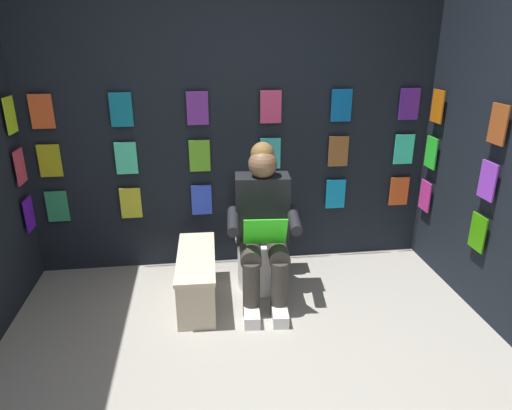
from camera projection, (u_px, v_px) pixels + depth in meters
The scene contains 5 objects.
display_wall_back at pixel (234, 122), 3.72m from camera, with size 3.44×0.14×2.48m.
display_wall_left at pixel (506, 144), 2.99m from camera, with size 0.14×1.93×2.48m.
toilet at pixel (261, 245), 3.64m from camera, with size 0.42×0.57×0.77m.
person_reading at pixel (263, 225), 3.33m from camera, with size 0.55×0.71×1.19m.
comic_longbox_near at pixel (197, 278), 3.42m from camera, with size 0.30×0.84×0.38m.
Camera 1 is at (0.30, 1.73, 1.92)m, focal length 31.77 mm.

